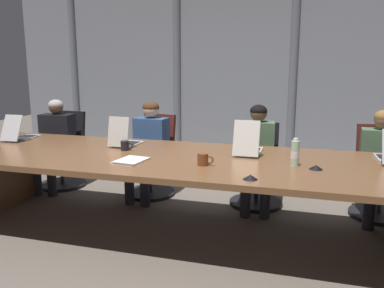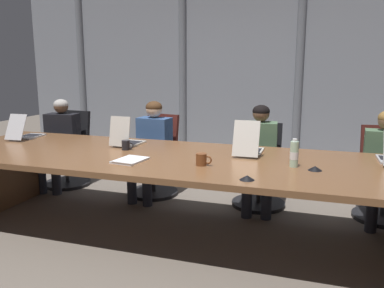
% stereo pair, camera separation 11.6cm
% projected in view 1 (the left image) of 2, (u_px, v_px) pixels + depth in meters
% --- Properties ---
extents(ground_plane, '(14.50, 14.50, 0.00)m').
position_uv_depth(ground_plane, '(173.00, 234.00, 3.78)').
color(ground_plane, '#6B6056').
extents(conference_table, '(4.52, 1.41, 0.75)m').
position_uv_depth(conference_table, '(172.00, 171.00, 3.65)').
color(conference_table, brown).
rests_on(conference_table, ground_plane).
extents(curtain_backdrop, '(7.25, 0.17, 2.91)m').
position_uv_depth(curtain_backdrop, '(231.00, 72.00, 6.08)').
color(curtain_backdrop, gray).
rests_on(curtain_backdrop, ground_plane).
extents(laptop_left_end, '(0.23, 0.46, 0.29)m').
position_uv_depth(laptop_left_end, '(21.00, 134.00, 4.44)').
color(laptop_left_end, '#BCBCC1').
rests_on(laptop_left_end, conference_table).
extents(laptop_left_mid, '(0.25, 0.39, 0.31)m').
position_uv_depth(laptop_left_mid, '(125.00, 140.00, 4.08)').
color(laptop_left_mid, beige).
rests_on(laptop_left_mid, conference_table).
extents(laptop_center, '(0.24, 0.46, 0.33)m').
position_uv_depth(laptop_center, '(248.00, 147.00, 3.73)').
color(laptop_center, beige).
rests_on(laptop_center, conference_table).
extents(office_chair_left_end, '(0.60, 0.60, 0.97)m').
position_uv_depth(office_chair_left_end, '(64.00, 158.00, 5.25)').
color(office_chair_left_end, black).
rests_on(office_chair_left_end, ground_plane).
extents(office_chair_left_mid, '(0.60, 0.61, 0.97)m').
position_uv_depth(office_chair_left_mid, '(152.00, 165.00, 4.91)').
color(office_chair_left_mid, '#511E19').
rests_on(office_chair_left_mid, ground_plane).
extents(office_chair_center, '(0.60, 0.60, 0.92)m').
position_uv_depth(office_chair_center, '(257.00, 174.00, 4.55)').
color(office_chair_center, black).
rests_on(office_chair_center, ground_plane).
extents(office_chair_right_mid, '(0.60, 0.61, 0.95)m').
position_uv_depth(office_chair_right_mid, '(380.00, 183.00, 4.20)').
color(office_chair_right_mid, '#511E19').
rests_on(office_chair_right_mid, ground_plane).
extents(person_left_end, '(0.45, 0.57, 1.14)m').
position_uv_depth(person_left_end, '(54.00, 139.00, 5.05)').
color(person_left_end, black).
rests_on(person_left_end, ground_plane).
extents(person_left_mid, '(0.42, 0.57, 1.15)m').
position_uv_depth(person_left_mid, '(148.00, 144.00, 4.69)').
color(person_left_mid, '#335184').
rests_on(person_left_mid, ground_plane).
extents(person_center, '(0.40, 0.57, 1.14)m').
position_uv_depth(person_center, '(257.00, 151.00, 4.34)').
color(person_center, '#4C6B4C').
rests_on(person_center, ground_plane).
extents(person_right_mid, '(0.43, 0.56, 1.13)m').
position_uv_depth(person_right_mid, '(382.00, 159.00, 4.00)').
color(person_right_mid, '#4C6B4C').
rests_on(person_right_mid, ground_plane).
extents(water_bottle_primary, '(0.07, 0.07, 0.23)m').
position_uv_depth(water_bottle_primary, '(295.00, 153.00, 3.26)').
color(water_bottle_primary, '#ADD1B2').
rests_on(water_bottle_primary, conference_table).
extents(coffee_mug_near, '(0.14, 0.09, 0.10)m').
position_uv_depth(coffee_mug_near, '(203.00, 159.00, 3.30)').
color(coffee_mug_near, brown).
rests_on(coffee_mug_near, conference_table).
extents(coffee_mug_far, '(0.12, 0.08, 0.09)m').
position_uv_depth(coffee_mug_far, '(125.00, 146.00, 3.87)').
color(coffee_mug_far, black).
rests_on(coffee_mug_far, conference_table).
extents(conference_mic_left_side, '(0.11, 0.11, 0.03)m').
position_uv_depth(conference_mic_left_side, '(250.00, 177.00, 2.90)').
color(conference_mic_left_side, black).
rests_on(conference_mic_left_side, conference_table).
extents(conference_mic_middle, '(0.11, 0.11, 0.03)m').
position_uv_depth(conference_mic_middle, '(316.00, 167.00, 3.18)').
color(conference_mic_middle, black).
rests_on(conference_mic_middle, conference_table).
extents(spiral_notepad, '(0.26, 0.33, 0.03)m').
position_uv_depth(spiral_notepad, '(131.00, 161.00, 3.43)').
color(spiral_notepad, silver).
rests_on(spiral_notepad, conference_table).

